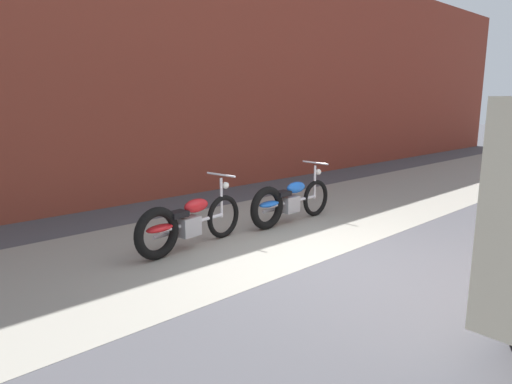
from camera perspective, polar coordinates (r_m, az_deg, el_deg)
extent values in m
plane|color=#47474C|center=(6.18, 8.38, -8.74)|extent=(80.00, 80.00, 0.00)
cube|color=gray|center=(7.33, -2.40, -5.35)|extent=(36.00, 3.50, 0.01)
cube|color=brown|center=(9.93, -16.17, 15.64)|extent=(36.00, 0.50, 5.84)
torus|color=black|center=(7.09, -4.15, -3.12)|extent=(0.68, 0.17, 0.68)
torus|color=black|center=(6.24, -12.44, -5.15)|extent=(0.74, 0.22, 0.73)
cylinder|color=silver|center=(6.64, -8.03, -3.85)|extent=(1.23, 0.22, 0.06)
cube|color=#99999E|center=(6.60, -8.53, -4.32)|extent=(0.35, 0.26, 0.28)
ellipsoid|color=red|center=(6.63, -7.58, -1.71)|extent=(0.46, 0.25, 0.20)
ellipsoid|color=red|center=(6.26, -12.10, -4.52)|extent=(0.46, 0.24, 0.10)
cube|color=black|center=(6.42, -9.92, -2.79)|extent=(0.30, 0.23, 0.08)
cylinder|color=silver|center=(6.99, -4.41, -0.72)|extent=(0.05, 0.05, 0.62)
cylinder|color=silver|center=(6.92, -4.46, 2.19)|extent=(0.11, 0.58, 0.03)
sphere|color=white|center=(7.03, -3.87, 0.85)|extent=(0.11, 0.11, 0.11)
cylinder|color=silver|center=(6.58, -10.95, -5.17)|extent=(0.55, 0.13, 0.06)
torus|color=black|center=(8.48, 7.57, -0.76)|extent=(0.68, 0.09, 0.68)
torus|color=black|center=(7.52, 1.41, -2.04)|extent=(0.73, 0.14, 0.73)
cylinder|color=silver|center=(7.99, 4.68, -1.17)|extent=(1.24, 0.08, 0.06)
cube|color=#99999E|center=(7.94, 4.29, -1.54)|extent=(0.32, 0.23, 0.28)
ellipsoid|color=blue|center=(8.00, 5.08, 0.59)|extent=(0.44, 0.20, 0.20)
ellipsoid|color=blue|center=(7.54, 1.68, -1.54)|extent=(0.44, 0.19, 0.10)
cube|color=black|center=(7.74, 3.33, -0.19)|extent=(0.28, 0.21, 0.08)
cylinder|color=silver|center=(8.39, 7.45, 1.26)|extent=(0.04, 0.04, 0.62)
cylinder|color=silver|center=(8.34, 7.52, 3.70)|extent=(0.04, 0.58, 0.03)
sphere|color=white|center=(8.44, 7.91, 2.55)|extent=(0.11, 0.11, 0.11)
cylinder|color=silver|center=(7.88, 2.31, -2.21)|extent=(0.55, 0.07, 0.06)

